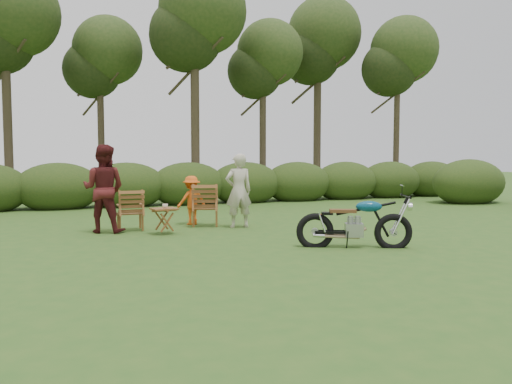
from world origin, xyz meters
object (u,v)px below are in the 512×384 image
object	(u,v)px
cup	(165,206)
adult_b	(105,232)
motorcycle	(354,247)
lawn_chair_left	(130,230)
lawn_chair_right	(205,226)
child	(192,225)
side_table	(164,221)
adult_a	(239,228)

from	to	relation	value
cup	adult_b	world-z (taller)	adult_b
motorcycle	lawn_chair_left	distance (m)	4.81
lawn_chair_right	adult_b	size ratio (longest dim) A/B	0.52
lawn_chair_left	cup	bearing A→B (deg)	126.26
adult_b	child	bearing A→B (deg)	-139.73
motorcycle	child	distance (m)	4.30
lawn_chair_right	motorcycle	bearing A→B (deg)	131.77
motorcycle	side_table	bearing A→B (deg)	160.85
cup	child	xyz separation A→B (m)	(0.84, 1.21, -0.57)
lawn_chair_right	cup	world-z (taller)	cup
lawn_chair_left	adult_b	bearing A→B (deg)	15.57
cup	adult_a	distance (m)	1.82
child	cup	bearing A→B (deg)	42.68
adult_b	lawn_chair_right	bearing A→B (deg)	-148.55
side_table	adult_a	size ratio (longest dim) A/B	0.33
lawn_chair_right	child	bearing A→B (deg)	-32.96
motorcycle	child	size ratio (longest dim) A/B	1.66
side_table	adult_b	world-z (taller)	adult_b
motorcycle	adult_a	xyz separation A→B (m)	(-1.04, 3.01, 0.00)
side_table	cup	distance (m)	0.31
lawn_chair_right	child	world-z (taller)	child
lawn_chair_right	side_table	size ratio (longest dim) A/B	1.78
cup	child	world-z (taller)	cup
lawn_chair_right	adult_a	xyz separation A→B (m)	(0.60, -0.56, 0.00)
lawn_chair_right	lawn_chair_left	size ratio (longest dim) A/B	1.10
child	lawn_chair_right	bearing A→B (deg)	117.64
lawn_chair_left	cup	distance (m)	1.17
motorcycle	adult_a	bearing A→B (deg)	133.89
adult_b	child	size ratio (longest dim) A/B	1.61
lawn_chair_right	cup	size ratio (longest dim) A/B	8.67
adult_a	motorcycle	bearing A→B (deg)	111.48
side_table	adult_a	world-z (taller)	adult_a
motorcycle	side_table	size ratio (longest dim) A/B	3.52
side_table	cup	bearing A→B (deg)	1.59
lawn_chair_left	side_table	size ratio (longest dim) A/B	1.62
motorcycle	adult_b	world-z (taller)	adult_b
motorcycle	lawn_chair_right	size ratio (longest dim) A/B	1.98
motorcycle	lawn_chair_left	size ratio (longest dim) A/B	2.17
adult_a	adult_b	distance (m)	2.84
adult_a	adult_b	size ratio (longest dim) A/B	0.90
adult_a	lawn_chair_right	bearing A→B (deg)	-40.45
child	motorcycle	bearing A→B (deg)	103.69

